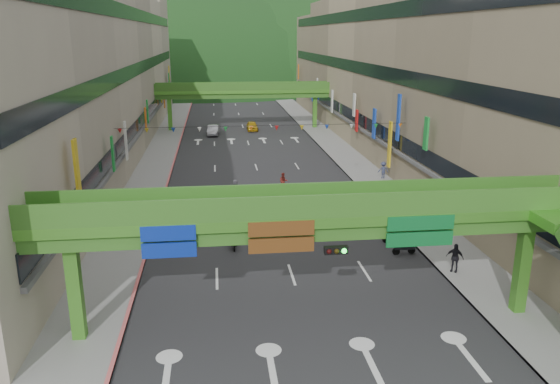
% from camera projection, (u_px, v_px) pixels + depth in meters
% --- Properties ---
extents(road_slab, '(18.00, 140.00, 0.02)m').
position_uv_depth(road_slab, '(250.00, 149.00, 69.19)').
color(road_slab, '#28282B').
rests_on(road_slab, ground).
extents(sidewalk_left, '(4.00, 140.00, 0.15)m').
position_uv_depth(sidewalk_left, '(162.00, 151.00, 67.92)').
color(sidewalk_left, gray).
rests_on(sidewalk_left, ground).
extents(sidewalk_right, '(4.00, 140.00, 0.15)m').
position_uv_depth(sidewalk_right, '(335.00, 146.00, 70.43)').
color(sidewalk_right, gray).
rests_on(sidewalk_right, ground).
extents(curb_left, '(0.20, 140.00, 0.18)m').
position_uv_depth(curb_left, '(178.00, 150.00, 68.13)').
color(curb_left, '#CC5959').
rests_on(curb_left, ground).
extents(curb_right, '(0.20, 140.00, 0.18)m').
position_uv_depth(curb_right, '(321.00, 147.00, 70.20)').
color(curb_right, gray).
rests_on(curb_right, ground).
extents(building_row_left, '(12.80, 95.00, 19.00)m').
position_uv_depth(building_row_left, '(89.00, 74.00, 64.41)').
color(building_row_left, '#9E937F').
rests_on(building_row_left, ground).
extents(building_row_right, '(12.80, 95.00, 19.00)m').
position_uv_depth(building_row_right, '(399.00, 72.00, 68.72)').
color(building_row_right, gray).
rests_on(building_row_right, ground).
extents(overpass_near, '(28.00, 12.27, 7.10)m').
position_uv_depth(overpass_near, '(332.00, 231.00, 25.29)').
color(overpass_near, '#4C9E2D').
rests_on(overpass_near, ground).
extents(overpass_far, '(28.00, 2.20, 7.10)m').
position_uv_depth(overpass_far, '(243.00, 94.00, 82.00)').
color(overpass_far, '#4C9E2D').
rests_on(overpass_far, ground).
extents(hill_left, '(168.00, 140.00, 112.00)m').
position_uv_depth(hill_left, '(180.00, 81.00, 172.42)').
color(hill_left, '#1C4419').
rests_on(hill_left, ground).
extents(hill_right, '(208.00, 176.00, 128.00)m').
position_uv_depth(hill_right, '(296.00, 75.00, 196.05)').
color(hill_right, '#1C4419').
rests_on(hill_right, ground).
extents(bunting_string, '(26.00, 0.36, 0.47)m').
position_uv_depth(bunting_string, '(264.00, 128.00, 48.46)').
color(bunting_string, black).
rests_on(bunting_string, ground).
extents(scooter_rider_near, '(0.58, 1.60, 1.92)m').
position_uv_depth(scooter_rider_near, '(234.00, 236.00, 36.81)').
color(scooter_rider_near, black).
rests_on(scooter_rider_near, ground).
extents(scooter_rider_mid, '(0.79, 1.60, 1.95)m').
position_uv_depth(scooter_rider_mid, '(283.00, 183.00, 49.54)').
color(scooter_rider_mid, black).
rests_on(scooter_rider_mid, ground).
extents(scooter_rider_left, '(0.98, 1.60, 1.99)m').
position_uv_depth(scooter_rider_left, '(179.00, 236.00, 36.53)').
color(scooter_rider_left, '#929299').
rests_on(scooter_rider_left, ground).
extents(scooter_rider_far, '(0.85, 1.60, 2.04)m').
position_uv_depth(scooter_rider_far, '(235.00, 191.00, 46.84)').
color(scooter_rider_far, maroon).
rests_on(scooter_rider_far, ground).
extents(parked_scooter_row, '(1.60, 9.35, 1.08)m').
position_uv_depth(parked_scooter_row, '(384.00, 225.00, 40.09)').
color(parked_scooter_row, black).
rests_on(parked_scooter_row, ground).
extents(car_silver, '(1.91, 4.45, 1.42)m').
position_uv_depth(car_silver, '(213.00, 130.00, 78.62)').
color(car_silver, '#B1B1B9').
rests_on(car_silver, ground).
extents(car_yellow, '(1.59, 3.95, 1.34)m').
position_uv_depth(car_yellow, '(252.00, 126.00, 82.38)').
color(car_yellow, yellow).
rests_on(car_yellow, ground).
extents(pedestrian_red, '(0.99, 0.84, 1.79)m').
position_uv_depth(pedestrian_red, '(410.00, 196.00, 46.02)').
color(pedestrian_red, '#AF0D37').
rests_on(pedestrian_red, ground).
extents(pedestrian_dark, '(1.09, 0.97, 1.78)m').
position_uv_depth(pedestrian_dark, '(455.00, 260.00, 32.91)').
color(pedestrian_dark, black).
rests_on(pedestrian_dark, ground).
extents(pedestrian_blue, '(0.82, 0.56, 1.68)m').
position_uv_depth(pedestrian_blue, '(383.00, 171.00, 54.39)').
color(pedestrian_blue, '#313855').
rests_on(pedestrian_blue, ground).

